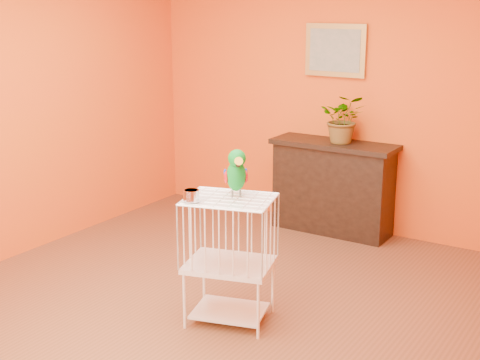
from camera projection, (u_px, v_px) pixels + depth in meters
The scene contains 8 objects.
ground at pixel (203, 305), 5.02m from camera, with size 4.50×4.50×0.00m, color brown.
room_shell at pixel (200, 95), 4.61m from camera, with size 4.50×4.50×4.50m.
console_cabinet at pixel (332, 187), 6.51m from camera, with size 1.21×0.44×0.90m.
potted_plant at pixel (342, 125), 6.27m from camera, with size 0.42×0.46×0.36m, color #26722D.
framed_picture at pixel (335, 50), 6.37m from camera, with size 0.62×0.04×0.50m.
birdcage at pixel (229, 258), 4.66m from camera, with size 0.69×0.60×0.91m.
feed_cup at pixel (191, 195), 4.46m from camera, with size 0.11×0.11×0.08m, color silver.
parrot at pixel (236, 172), 4.53m from camera, with size 0.25×0.27×0.34m.
Camera 1 is at (2.70, -3.73, 2.22)m, focal length 50.00 mm.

